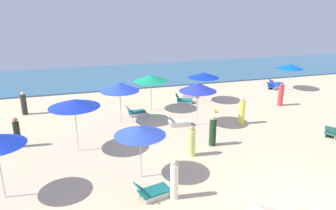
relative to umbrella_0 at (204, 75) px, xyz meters
name	(u,v)px	position (x,y,z in m)	size (l,w,h in m)	color
ocean	(148,74)	(-1.65, 10.70, -1.96)	(60.00, 11.44, 0.12)	#316482
umbrella_0	(204,75)	(0.00, 0.00, 0.00)	(2.30, 2.30, 2.21)	silver
lounge_chair_0_0	(183,100)	(-1.56, 0.05, -1.76)	(1.41, 1.04, 0.72)	silver
lounge_chair_0_1	(187,94)	(-0.71, 1.43, -1.78)	(1.45, 1.04, 0.64)	silver
umbrella_1	(198,87)	(-2.30, -4.45, 0.36)	(2.23, 2.23, 2.63)	silver
lounge_chair_1_0	(178,121)	(-3.41, -4.22, -1.75)	(1.49, 0.71, 0.71)	silver
umbrella_2	(151,78)	(-4.22, -0.88, 0.24)	(2.34, 2.34, 2.47)	silver
umbrella_3	(120,87)	(-6.61, -2.69, 0.28)	(2.36, 2.36, 2.57)	silver
lounge_chair_3_0	(135,112)	(-5.52, -1.74, -1.74)	(1.29, 0.72, 0.70)	silver
umbrella_4	(140,131)	(-6.82, -9.38, 0.09)	(2.12, 2.12, 2.31)	silver
lounge_chair_4_0	(152,191)	(-6.76, -10.98, -1.75)	(1.46, 0.95, 0.70)	silver
umbrella_5	(290,66)	(8.39, 1.17, -0.02)	(2.22, 2.22, 2.21)	silver
lounge_chair_5_0	(273,86)	(7.26, 1.62, -1.75)	(1.56, 1.23, 0.72)	silver
lounge_chair_5_1	(276,83)	(8.12, 2.48, -1.78)	(1.34, 0.65, 0.63)	silver
umbrella_6	(74,103)	(-9.28, -5.99, 0.46)	(2.45, 2.45, 2.68)	silver
lounge_chair_8_1	(332,132)	(4.17, -8.30, -1.74)	(1.33, 1.12, 0.76)	silver
beachgoer_0	(17,133)	(-12.19, -4.63, -1.27)	(0.45, 0.45, 1.58)	black
beachgoer_1	(174,179)	(-5.96, -11.26, -1.23)	(0.36, 0.36, 1.63)	white
beachgoer_2	(213,132)	(-2.61, -7.37, -1.28)	(0.50, 0.50, 1.59)	#1E391E
beachgoer_3	(242,112)	(0.39, -5.05, -1.24)	(0.46, 0.46, 1.67)	#F9F355
beachgoer_5	(281,95)	(4.94, -2.57, -1.27)	(0.39, 0.39, 1.63)	#EE383E
beachgoer_6	(192,142)	(-4.07, -8.14, -1.31)	(0.53, 0.53, 1.54)	#E0F879
beachgoer_7	(24,104)	(-12.49, 0.72, -1.30)	(0.45, 0.45, 1.56)	#2C2D2D
beach_ball_0	(215,111)	(-0.23, -2.62, -1.90)	(0.25, 0.25, 0.25)	yellow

